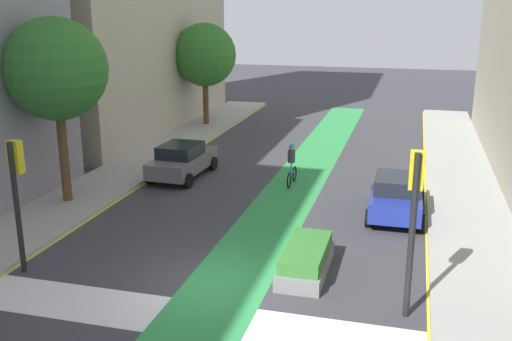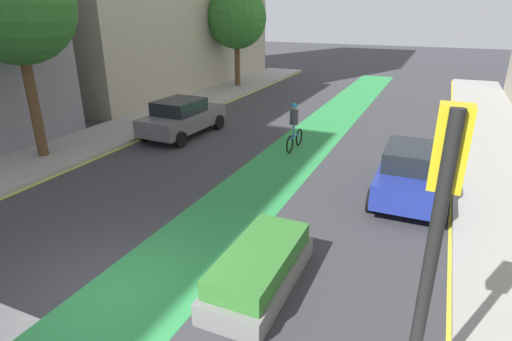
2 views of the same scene
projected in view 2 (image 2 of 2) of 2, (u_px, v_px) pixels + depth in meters
ground_plane at (115, 293)px, 8.06m from camera, size 120.00×120.00×0.00m
bike_lane_paint at (135, 300)px, 7.88m from camera, size 2.40×60.00×0.01m
traffic_signal_near_right at (438, 218)px, 4.66m from camera, size 0.35×0.52×4.26m
car_grey_left_far at (182, 117)px, 17.76m from camera, size 2.16×4.27×1.57m
car_blue_right_far at (413, 171)px, 11.90m from camera, size 2.04×4.21×1.57m
cyclist_in_lane at (294, 125)px, 15.86m from camera, size 0.32×1.73×1.86m
street_tree_near at (14, 5)px, 13.31m from camera, size 3.85×3.85×7.06m
street_tree_far at (237, 18)px, 27.09m from camera, size 3.94×3.94×6.36m
median_planter at (260, 269)px, 8.14m from camera, size 1.27×3.02×0.85m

